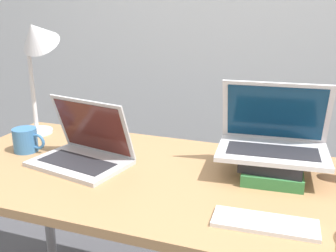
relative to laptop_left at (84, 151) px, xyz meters
name	(u,v)px	position (x,y,z in m)	size (l,w,h in m)	color
desk	(169,195)	(0.33, 0.00, -0.12)	(1.68, 0.75, 0.76)	#9E754C
laptop_left	(84,151)	(0.00, 0.00, 0.00)	(0.38, 0.30, 0.24)	#B2B2B7
book_stack	(273,164)	(0.67, 0.14, -0.01)	(0.22, 0.29, 0.08)	#33753D
laptop_on_books	(273,138)	(0.66, 0.15, 0.08)	(0.39, 0.27, 0.24)	silver
wireless_keyboard	(265,223)	(0.69, -0.21, -0.04)	(0.29, 0.12, 0.01)	silver
mug	(26,140)	(-0.28, 0.02, 0.00)	(0.14, 0.09, 0.10)	teal
desk_lamp	(36,48)	(-0.32, 0.20, 0.34)	(0.23, 0.20, 0.53)	silver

